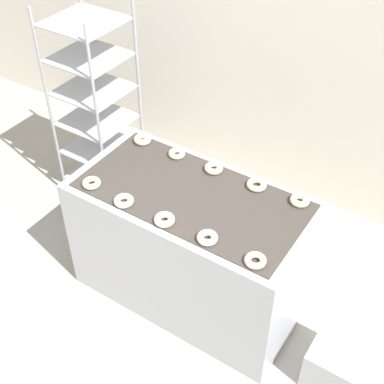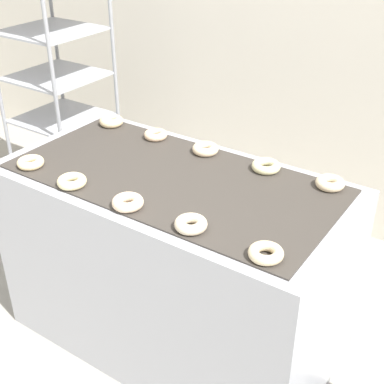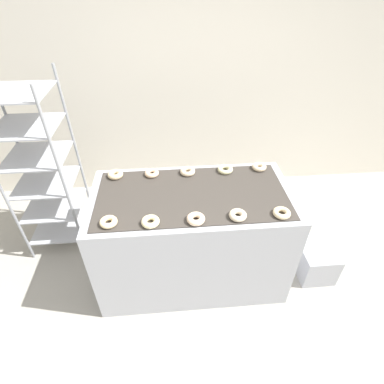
% 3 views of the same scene
% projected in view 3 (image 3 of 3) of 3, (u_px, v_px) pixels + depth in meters
% --- Properties ---
extents(ground_plane, '(14.00, 14.00, 0.00)m').
position_uv_depth(ground_plane, '(199.00, 339.00, 2.33)').
color(ground_plane, '#9E998E').
extents(wall_back, '(8.00, 0.05, 2.80)m').
position_uv_depth(wall_back, '(180.00, 73.00, 3.14)').
color(wall_back, silver).
rests_on(wall_back, ground_plane).
extents(fryer_machine, '(1.55, 0.80, 0.94)m').
position_uv_depth(fryer_machine, '(192.00, 237.00, 2.55)').
color(fryer_machine, '#A8AAB2').
rests_on(fryer_machine, ground_plane).
extents(baking_rack_cart, '(0.53, 0.53, 1.69)m').
position_uv_depth(baking_rack_cart, '(42.00, 170.00, 2.67)').
color(baking_rack_cart, gray).
rests_on(baking_rack_cart, ground_plane).
extents(glaze_bin, '(0.31, 0.38, 0.31)m').
position_uv_depth(glaze_bin, '(314.00, 260.00, 2.76)').
color(glaze_bin, '#A8AAB2').
rests_on(glaze_bin, ground_plane).
extents(donut_near_leftmost, '(0.12, 0.12, 0.04)m').
position_uv_depth(donut_near_leftmost, '(108.00, 222.00, 2.00)').
color(donut_near_leftmost, beige).
rests_on(donut_near_leftmost, fryer_machine).
extents(donut_near_left, '(0.12, 0.12, 0.04)m').
position_uv_depth(donut_near_left, '(150.00, 222.00, 2.00)').
color(donut_near_left, beige).
rests_on(donut_near_left, fryer_machine).
extents(donut_near_center, '(0.13, 0.13, 0.04)m').
position_uv_depth(donut_near_center, '(196.00, 219.00, 2.02)').
color(donut_near_center, beige).
rests_on(donut_near_center, fryer_machine).
extents(donut_near_right, '(0.12, 0.12, 0.04)m').
position_uv_depth(donut_near_right, '(238.00, 215.00, 2.05)').
color(donut_near_right, beige).
rests_on(donut_near_right, fryer_machine).
extents(donut_near_rightmost, '(0.12, 0.12, 0.04)m').
position_uv_depth(donut_near_rightmost, '(282.00, 213.00, 2.07)').
color(donut_near_rightmost, beige).
rests_on(donut_near_rightmost, fryer_machine).
extents(donut_far_leftmost, '(0.12, 0.12, 0.04)m').
position_uv_depth(donut_far_leftmost, '(115.00, 174.00, 2.43)').
color(donut_far_leftmost, beige).
rests_on(donut_far_leftmost, fryer_machine).
extents(donut_far_left, '(0.12, 0.12, 0.04)m').
position_uv_depth(donut_far_left, '(152.00, 173.00, 2.45)').
color(donut_far_left, beige).
rests_on(donut_far_left, fryer_machine).
extents(donut_far_center, '(0.12, 0.12, 0.04)m').
position_uv_depth(donut_far_center, '(188.00, 171.00, 2.47)').
color(donut_far_center, beige).
rests_on(donut_far_center, fryer_machine).
extents(donut_far_right, '(0.13, 0.13, 0.04)m').
position_uv_depth(donut_far_right, '(225.00, 169.00, 2.50)').
color(donut_far_right, beige).
rests_on(donut_far_right, fryer_machine).
extents(donut_far_rightmost, '(0.12, 0.12, 0.04)m').
position_uv_depth(donut_far_rightmost, '(259.00, 167.00, 2.53)').
color(donut_far_rightmost, beige).
rests_on(donut_far_rightmost, fryer_machine).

